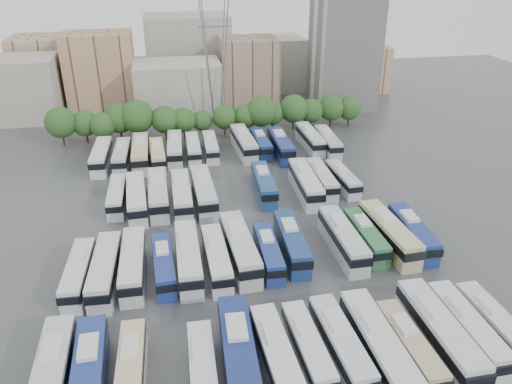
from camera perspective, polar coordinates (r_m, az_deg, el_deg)
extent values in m
plane|color=#424447|center=(69.32, -1.04, -5.22)|extent=(220.00, 220.00, 0.00)
cylinder|color=black|center=(108.08, -21.14, 5.65)|extent=(0.36, 0.36, 2.58)
sphere|color=#234C1E|center=(106.99, -21.44, 7.40)|extent=(6.20, 6.20, 6.20)
cylinder|color=black|center=(108.07, -18.73, 5.93)|extent=(0.36, 0.36, 2.22)
sphere|color=#234C1E|center=(107.13, -18.96, 7.44)|extent=(5.32, 5.32, 5.32)
cylinder|color=black|center=(106.22, -16.92, 5.83)|extent=(0.36, 0.36, 2.15)
sphere|color=#234C1E|center=(105.28, -17.13, 7.31)|extent=(5.17, 5.17, 5.17)
cylinder|color=black|center=(107.31, -15.13, 6.38)|extent=(0.36, 0.36, 2.55)
sphere|color=#234C1E|center=(106.23, -15.35, 8.13)|extent=(6.13, 6.13, 6.13)
cylinder|color=black|center=(106.07, -13.21, 6.45)|extent=(0.36, 0.36, 2.83)
sphere|color=#234C1E|center=(104.87, -13.43, 8.42)|extent=(6.79, 6.79, 6.79)
cylinder|color=black|center=(105.55, -10.25, 6.50)|extent=(0.36, 0.36, 2.36)
sphere|color=#234C1E|center=(104.52, -10.39, 8.15)|extent=(5.66, 5.66, 5.66)
cylinder|color=black|center=(105.92, -8.18, 6.65)|extent=(0.36, 0.36, 2.12)
sphere|color=#234C1E|center=(105.00, -8.28, 8.13)|extent=(5.09, 5.09, 5.09)
cylinder|color=black|center=(106.74, -6.11, 6.84)|extent=(0.36, 0.36, 1.81)
sphere|color=#234C1E|center=(105.96, -6.18, 8.09)|extent=(4.33, 4.33, 4.33)
cylinder|color=black|center=(106.87, -3.58, 7.06)|extent=(0.36, 0.36, 2.13)
sphere|color=#234C1E|center=(105.95, -3.63, 8.53)|extent=(5.11, 5.11, 5.11)
cylinder|color=black|center=(107.34, -1.15, 7.19)|extent=(0.36, 0.36, 2.14)
sphere|color=#234C1E|center=(106.42, -1.17, 8.67)|extent=(5.13, 5.13, 5.13)
cylinder|color=black|center=(107.26, 0.57, 7.34)|extent=(0.36, 0.36, 2.69)
sphere|color=#234C1E|center=(106.13, 0.58, 9.21)|extent=(6.47, 6.47, 6.47)
cylinder|color=black|center=(109.46, 1.89, 7.56)|extent=(0.36, 0.36, 2.10)
sphere|color=#234C1E|center=(108.58, 1.91, 8.99)|extent=(5.05, 5.05, 5.05)
cylinder|color=black|center=(110.17, 4.28, 7.75)|extent=(0.36, 0.36, 2.55)
sphere|color=#234C1E|center=(109.13, 4.34, 9.47)|extent=(6.11, 6.11, 6.11)
cylinder|color=black|center=(111.36, 6.25, 7.77)|extent=(0.36, 0.36, 2.19)
sphere|color=#234C1E|center=(110.45, 6.33, 9.23)|extent=(5.25, 5.25, 5.25)
cylinder|color=black|center=(112.95, 8.49, 7.96)|extent=(0.36, 0.36, 2.37)
sphere|color=#234C1E|center=(111.99, 8.60, 9.52)|extent=(5.69, 5.69, 5.69)
cylinder|color=black|center=(114.31, 10.49, 7.98)|extent=(0.36, 0.36, 2.18)
sphere|color=#234C1E|center=(113.43, 10.62, 9.40)|extent=(5.24, 5.24, 5.24)
cube|color=#9E998E|center=(127.82, -25.56, 10.58)|extent=(18.00, 14.00, 14.00)
cube|color=tan|center=(129.89, -17.32, 13.08)|extent=(16.00, 12.00, 18.00)
cube|color=#ADA89E|center=(122.10, -8.89, 11.68)|extent=(20.00, 14.00, 12.00)
cube|color=gray|center=(129.27, -0.88, 13.71)|extent=(14.00, 12.00, 16.00)
cube|color=gray|center=(140.91, -7.75, 15.38)|extent=(22.00, 16.00, 20.00)
cube|color=tan|center=(141.92, -22.66, 12.90)|extent=(16.00, 14.00, 16.00)
cube|color=#A39E93|center=(142.50, 1.52, 14.49)|extent=(18.00, 14.00, 14.00)
cube|color=tan|center=(144.16, 11.68, 13.70)|extent=(14.00, 12.00, 12.00)
cube|color=gray|center=(135.93, -12.61, 12.43)|extent=(12.00, 10.00, 10.00)
cube|color=silver|center=(126.40, 10.01, 15.36)|extent=(14.00, 14.00, 26.00)
cylinder|color=slate|center=(108.41, -5.68, 15.98)|extent=(2.90, 2.91, 33.83)
cylinder|color=slate|center=(112.33, -5.90, 16.34)|extent=(2.90, 2.91, 33.83)
cylinder|color=slate|center=(108.84, -3.50, 16.10)|extent=(2.90, 2.91, 33.83)
cylinder|color=slate|center=(112.75, -3.79, 16.45)|extent=(2.90, 2.91, 33.83)
cube|color=slate|center=(109.92, -4.80, 18.32)|extent=(7.00, 0.30, 0.30)
cube|color=silver|center=(50.74, -22.18, -18.99)|extent=(2.78, 12.58, 3.56)
cube|color=black|center=(50.17, -22.35, -18.56)|extent=(2.91, 12.77, 1.05)
cube|color=silver|center=(50.54, -22.30, -16.11)|extent=(1.81, 3.36, 0.46)
cube|color=navy|center=(49.82, -18.45, -19.30)|extent=(2.95, 12.35, 3.48)
cube|color=black|center=(49.26, -18.58, -18.88)|extent=(3.08, 12.54, 1.02)
cube|color=silver|center=(49.60, -18.65, -16.44)|extent=(1.83, 3.32, 0.45)
cube|color=beige|center=(49.51, -14.07, -19.30)|extent=(2.62, 10.78, 3.04)
cube|color=black|center=(49.01, -14.16, -18.93)|extent=(2.73, 10.95, 0.89)
cube|color=silver|center=(49.29, -14.19, -16.79)|extent=(1.61, 2.90, 0.39)
cube|color=silver|center=(48.17, -6.07, -20.01)|extent=(2.61, 10.95, 3.09)
cube|color=black|center=(47.66, -6.09, -19.64)|extent=(2.72, 11.12, 0.91)
cube|color=silver|center=(47.91, -6.29, -17.40)|extent=(1.62, 2.95, 0.40)
cube|color=navy|center=(48.93, -1.97, -18.33)|extent=(3.50, 13.54, 3.80)
cube|color=black|center=(48.30, -1.96, -17.86)|extent=(3.64, 13.75, 1.12)
cube|color=silver|center=(48.68, -2.24, -15.15)|extent=(2.07, 3.67, 0.49)
cube|color=silver|center=(49.15, 2.35, -18.46)|extent=(2.97, 11.91, 3.35)
cube|color=black|center=(48.60, 2.41, -18.04)|extent=(3.09, 12.09, 0.98)
cube|color=silver|center=(48.88, 1.92, -15.70)|extent=(1.80, 3.21, 0.43)
cube|color=silver|center=(50.45, 5.90, -17.39)|extent=(2.62, 10.82, 3.05)
cube|color=black|center=(49.96, 5.98, -17.01)|extent=(2.73, 10.98, 0.90)
cube|color=silver|center=(50.23, 5.50, -14.95)|extent=(1.61, 2.91, 0.39)
cube|color=silver|center=(50.96, 9.62, -16.94)|extent=(2.97, 11.79, 3.31)
cube|color=black|center=(50.43, 9.74, -16.52)|extent=(3.10, 11.97, 0.97)
cube|color=silver|center=(50.70, 9.15, -14.32)|extent=(1.79, 3.19, 0.43)
cube|color=silver|center=(51.16, 13.72, -16.88)|extent=(2.97, 13.24, 3.74)
cube|color=black|center=(50.58, 13.88, -16.41)|extent=(3.10, 13.44, 1.10)
cube|color=silver|center=(50.87, 13.20, -13.93)|extent=(1.91, 3.54, 0.48)
cube|color=tan|center=(52.42, 17.06, -16.64)|extent=(2.53, 10.86, 3.06)
cube|color=black|center=(51.95, 17.22, -16.26)|extent=(2.64, 11.03, 0.90)
cube|color=silver|center=(52.15, 16.61, -14.29)|extent=(1.59, 2.92, 0.40)
cube|color=silver|center=(54.24, 20.12, -15.01)|extent=(2.87, 13.23, 3.75)
cube|color=black|center=(53.68, 20.33, -14.54)|extent=(3.00, 13.43, 1.10)
cube|color=silver|center=(53.99, 19.60, -12.22)|extent=(1.89, 3.53, 0.48)
cube|color=silver|center=(56.02, 22.87, -14.32)|extent=(2.55, 11.88, 3.36)
cube|color=black|center=(55.53, 23.07, -13.90)|extent=(2.67, 12.06, 0.99)
cube|color=silver|center=(55.79, 22.40, -11.90)|extent=(1.69, 3.17, 0.44)
cube|color=silver|center=(57.61, 25.66, -13.80)|extent=(2.68, 11.33, 3.20)
cube|color=black|center=(57.16, 25.87, -13.41)|extent=(2.79, 11.51, 0.94)
cube|color=silver|center=(57.37, 25.20, -11.58)|extent=(1.67, 3.05, 0.41)
cube|color=silver|center=(62.93, -19.58, -8.87)|extent=(2.95, 11.37, 3.19)
cube|color=black|center=(62.48, -19.68, -8.48)|extent=(3.07, 11.55, 0.94)
cube|color=silver|center=(63.11, -19.61, -6.79)|extent=(1.74, 3.08, 0.41)
cube|color=silver|center=(62.25, -16.84, -8.65)|extent=(3.29, 12.55, 3.52)
cube|color=black|center=(61.75, -16.94, -8.22)|extent=(3.42, 12.75, 1.04)
cube|color=silver|center=(62.46, -16.90, -6.34)|extent=(1.93, 3.40, 0.46)
cube|color=silver|center=(62.49, -13.86, -8.10)|extent=(2.84, 12.38, 3.50)
cube|color=black|center=(61.99, -13.93, -7.66)|extent=(2.96, 12.57, 1.03)
cube|color=silver|center=(62.72, -13.99, -5.82)|extent=(1.80, 3.32, 0.45)
cube|color=navy|center=(61.96, -10.49, -8.31)|extent=(2.69, 10.76, 3.02)
cube|color=black|center=(61.53, -10.52, -7.93)|extent=(2.81, 10.92, 0.89)
cube|color=silver|center=(62.14, -10.70, -6.32)|extent=(1.63, 2.90, 0.39)
cube|color=silver|center=(62.29, -7.73, -7.53)|extent=(2.84, 12.83, 3.63)
cube|color=black|center=(61.78, -7.76, -7.08)|extent=(2.97, 13.03, 1.07)
cube|color=silver|center=(62.55, -7.93, -5.16)|extent=(1.85, 3.43, 0.47)
cube|color=white|center=(62.06, -4.53, -7.66)|extent=(2.65, 11.76, 3.32)
cube|color=black|center=(61.58, -4.53, -7.25)|extent=(2.76, 11.94, 0.98)
cube|color=silver|center=(62.26, -4.76, -5.49)|extent=(1.70, 3.15, 0.43)
cube|color=silver|center=(63.44, -1.86, -6.51)|extent=(3.42, 13.44, 3.78)
cube|color=black|center=(62.91, -1.84, -6.04)|extent=(3.56, 13.64, 1.11)
cube|color=silver|center=(63.71, -2.20, -4.10)|extent=(2.04, 3.63, 0.49)
cube|color=navy|center=(63.26, 1.43, -7.01)|extent=(2.61, 10.71, 3.02)
cube|color=black|center=(62.84, 1.46, -6.64)|extent=(2.72, 10.87, 0.89)
cube|color=silver|center=(63.45, 1.23, -5.08)|extent=(1.60, 2.89, 0.39)
cube|color=navy|center=(65.01, 4.08, -5.87)|extent=(3.08, 12.15, 3.42)
cube|color=black|center=(64.54, 4.13, -5.45)|extent=(3.21, 12.34, 1.00)
cube|color=silver|center=(65.27, 3.86, -3.74)|extent=(1.84, 3.28, 0.44)
cube|color=silver|center=(66.35, 9.87, -5.41)|extent=(2.75, 12.74, 3.61)
cube|color=black|center=(65.87, 9.96, -4.97)|extent=(2.88, 12.93, 1.06)
cube|color=silver|center=(66.59, 9.54, -3.21)|extent=(1.82, 3.40, 0.47)
cube|color=#307242|center=(67.93, 12.38, -5.08)|extent=(2.36, 11.08, 3.14)
cube|color=black|center=(67.51, 12.48, -4.70)|extent=(2.48, 11.24, 0.92)
cube|color=silver|center=(68.13, 12.09, -3.22)|extent=(1.57, 2.95, 0.41)
cube|color=#C6BD88|center=(68.79, 14.90, -4.67)|extent=(3.45, 13.27, 3.72)
cube|color=black|center=(68.32, 15.03, -4.23)|extent=(3.59, 13.47, 1.10)
cube|color=silver|center=(69.01, 14.48, -2.50)|extent=(2.03, 3.59, 0.48)
cube|color=navy|center=(70.20, 17.43, -4.56)|extent=(3.09, 11.83, 3.32)
cube|color=black|center=(69.77, 17.55, -4.17)|extent=(3.22, 12.01, 0.98)
cube|color=silver|center=(70.44, 17.16, -2.65)|extent=(1.82, 3.21, 0.43)
cube|color=silver|center=(79.76, -15.58, -0.52)|extent=(2.47, 10.90, 3.08)
cube|color=black|center=(79.38, -15.64, -0.19)|extent=(2.58, 11.06, 0.91)
cube|color=silver|center=(80.24, -15.66, 1.02)|extent=(1.58, 2.92, 0.40)
cube|color=silver|center=(77.75, -13.47, -0.76)|extent=(3.32, 12.85, 3.61)
cube|color=black|center=(77.30, -13.52, -0.36)|extent=(3.46, 13.05, 1.06)
cube|color=silver|center=(78.31, -13.66, 1.08)|extent=(1.97, 3.48, 0.47)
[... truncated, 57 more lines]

